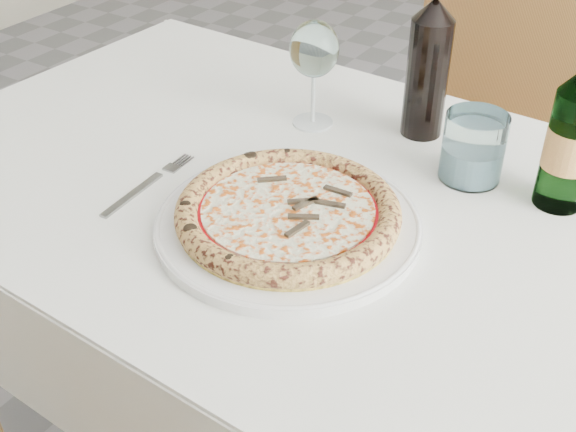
% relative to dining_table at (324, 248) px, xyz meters
% --- Properties ---
extents(dining_table, '(1.36, 0.84, 0.76)m').
position_rel_dining_table_xyz_m(dining_table, '(0.00, 0.00, 0.00)').
color(dining_table, brown).
rests_on(dining_table, floor).
extents(chair_far, '(0.41, 0.41, 0.93)m').
position_rel_dining_table_xyz_m(chair_far, '(-0.01, 0.74, -0.13)').
color(chair_far, brown).
rests_on(chair_far, floor).
extents(plate, '(0.35, 0.35, 0.02)m').
position_rel_dining_table_xyz_m(plate, '(0.00, -0.10, 0.11)').
color(plate, white).
rests_on(plate, dining_table).
extents(pizza, '(0.29, 0.29, 0.03)m').
position_rel_dining_table_xyz_m(pizza, '(-0.00, -0.10, 0.12)').
color(pizza, '#F2CD51').
rests_on(pizza, plate).
extents(fork, '(0.02, 0.18, 0.00)m').
position_rel_dining_table_xyz_m(fork, '(-0.23, -0.12, 0.10)').
color(fork, gray).
rests_on(fork, dining_table).
extents(wine_glass, '(0.08, 0.08, 0.17)m').
position_rel_dining_table_xyz_m(wine_glass, '(-0.12, 0.17, 0.22)').
color(wine_glass, silver).
rests_on(wine_glass, dining_table).
extents(tumbler, '(0.09, 0.09, 0.10)m').
position_rel_dining_table_xyz_m(tumbler, '(0.15, 0.15, 0.14)').
color(tumbler, silver).
rests_on(tumbler, dining_table).
extents(beer_bottle, '(0.07, 0.07, 0.26)m').
position_rel_dining_table_xyz_m(beer_bottle, '(0.28, 0.15, 0.20)').
color(beer_bottle, '#376135').
rests_on(beer_bottle, dining_table).
extents(wine_bottle, '(0.07, 0.07, 0.27)m').
position_rel_dining_table_xyz_m(wine_bottle, '(0.04, 0.24, 0.21)').
color(wine_bottle, black).
rests_on(wine_bottle, dining_table).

